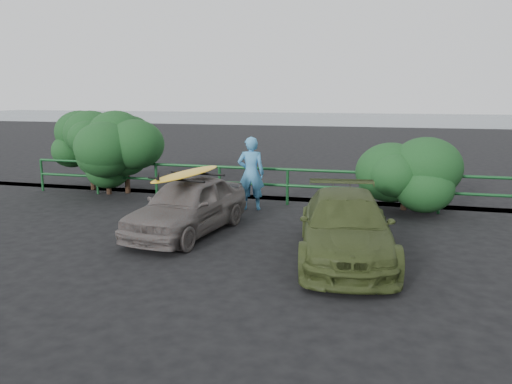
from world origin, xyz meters
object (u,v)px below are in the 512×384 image
olive_vehicle (345,226)px  surfboard (187,174)px  guardrail (253,185)px  sedan (188,206)px  man (251,173)px

olive_vehicle → surfboard: 3.69m
guardrail → surfboard: 3.55m
surfboard → sedan: bearing=0.0°
sedan → man: man is taller
guardrail → surfboard: surfboard is taller
sedan → surfboard: 0.71m
sedan → surfboard: surfboard is taller
sedan → surfboard: size_ratio=1.38×
guardrail → man: 0.93m
sedan → olive_vehicle: sedan is taller
guardrail → sedan: 3.46m
olive_vehicle → surfboard: surfboard is taller
sedan → man: (0.73, 2.61, 0.35)m
man → sedan: bearing=62.8°
guardrail → olive_vehicle: size_ratio=3.36×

